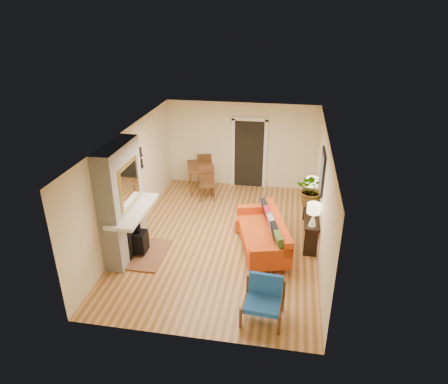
{
  "coord_description": "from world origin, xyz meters",
  "views": [
    {
      "loc": [
        1.45,
        -8.19,
        5.16
      ],
      "look_at": [
        0.0,
        0.2,
        1.15
      ],
      "focal_mm": 32.0,
      "sensor_mm": 36.0,
      "label": 1
    }
  ],
  "objects": [
    {
      "name": "fireplace",
      "position": [
        -2.0,
        -1.0,
        1.24
      ],
      "size": [
        1.09,
        1.68,
        2.6
      ],
      "color": "white",
      "rests_on": "ground"
    },
    {
      "name": "sofa",
      "position": [
        1.05,
        -0.24,
        0.37
      ],
      "size": [
        1.44,
        2.29,
        0.84
      ],
      "color": "silver",
      "rests_on": "ground"
    },
    {
      "name": "ottoman",
      "position": [
        0.67,
        0.58,
        0.22
      ],
      "size": [
        0.8,
        0.8,
        0.38
      ],
      "color": "silver",
      "rests_on": "ground"
    },
    {
      "name": "blue_chair",
      "position": [
        1.19,
        -2.48,
        0.41
      ],
      "size": [
        0.77,
        0.76,
        0.76
      ],
      "color": "brown",
      "rests_on": "ground"
    },
    {
      "name": "lamp_near",
      "position": [
        2.07,
        -0.3,
        1.06
      ],
      "size": [
        0.3,
        0.3,
        0.54
      ],
      "color": "white",
      "rests_on": "console_table"
    },
    {
      "name": "lamp_far",
      "position": [
        2.07,
        1.16,
        1.06
      ],
      "size": [
        0.3,
        0.3,
        0.54
      ],
      "color": "white",
      "rests_on": "console_table"
    },
    {
      "name": "houseplant",
      "position": [
        2.06,
        0.7,
        1.15
      ],
      "size": [
        0.78,
        0.68,
        0.86
      ],
      "primitive_type": "imported",
      "rotation": [
        0.0,
        0.0,
        0.02
      ],
      "color": "#1E5919",
      "rests_on": "console_table"
    },
    {
      "name": "room_shell",
      "position": [
        0.6,
        2.63,
        1.24
      ],
      "size": [
        6.5,
        6.5,
        6.5
      ],
      "color": "#D68B52",
      "rests_on": "ground"
    },
    {
      "name": "dining_table",
      "position": [
        -1.08,
        2.67,
        0.64
      ],
      "size": [
        1.12,
        1.86,
        0.98
      ],
      "color": "brown",
      "rests_on": "ground"
    },
    {
      "name": "console_table",
      "position": [
        2.07,
        0.44,
        0.58
      ],
      "size": [
        0.34,
        1.85,
        0.72
      ],
      "color": "black",
      "rests_on": "ground"
    }
  ]
}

